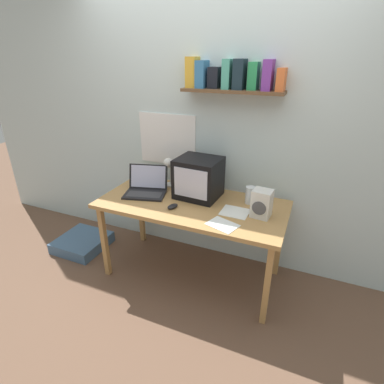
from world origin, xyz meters
TOP-DOWN VIEW (x-y plane):
  - ground_plane at (0.00, 0.00)m, footprint 12.00×12.00m
  - back_wall at (0.00, 0.46)m, footprint 5.60×0.24m
  - corner_desk at (0.00, 0.00)m, footprint 1.59×0.75m
  - crt_monitor at (0.00, 0.15)m, footprint 0.39×0.35m
  - laptop at (-0.46, 0.03)m, footprint 0.42×0.37m
  - desk_lamp at (-0.33, 0.23)m, footprint 0.11×0.15m
  - juice_glass at (0.45, 0.19)m, footprint 0.08×0.08m
  - space_heater at (0.58, -0.01)m, footprint 0.16×0.15m
  - computer_mouse at (-0.11, -0.15)m, footprint 0.09×0.12m
  - open_notebook at (0.38, -0.02)m, footprint 0.22×0.20m
  - printed_handout at (0.35, -0.25)m, footprint 0.26×0.22m
  - floor_cushion at (-1.26, -0.07)m, footprint 0.49×0.49m

SIDE VIEW (x-z plane):
  - ground_plane at x=0.00m, z-range 0.00..0.00m
  - floor_cushion at x=-1.26m, z-range 0.00..0.11m
  - corner_desk at x=0.00m, z-range 0.31..1.07m
  - open_notebook at x=0.38m, z-range 0.75..0.76m
  - printed_handout at x=0.35m, z-range 0.75..0.76m
  - computer_mouse at x=-0.11m, z-range 0.75..0.79m
  - laptop at x=-0.46m, z-range 0.70..0.93m
  - juice_glass at x=0.45m, z-range 0.75..0.89m
  - space_heater at x=0.58m, z-range 0.75..0.98m
  - crt_monitor at x=0.00m, z-range 0.75..1.10m
  - desk_lamp at x=-0.33m, z-range 0.80..1.09m
  - back_wall at x=0.00m, z-range 0.01..2.61m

